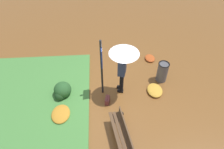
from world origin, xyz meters
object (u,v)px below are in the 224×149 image
Objects in this scene: info_sign_post at (102,62)px; park_bench at (121,133)px; trash_bin at (162,72)px; person_with_umbrella at (123,59)px; handbag at (107,100)px.

info_sign_post is 2.25m from park_bench.
info_sign_post is at bearing -78.04° from trash_bin.
person_with_umbrella is 2.01m from trash_bin.
park_bench is (1.93, -0.23, -1.15)m from person_with_umbrella.
handbag is 1.51m from park_bench.
trash_bin reaches higher than handbag.
info_sign_post is 1.41m from handbag.
person_with_umbrella reaches higher than park_bench.
info_sign_post is 1.64× the size of park_bench.
info_sign_post reaches higher than trash_bin.
handbag is (0.49, 0.14, -1.32)m from info_sign_post.
park_bench is at bearing -36.76° from trash_bin.
person_with_umbrella reaches higher than trash_bin.
info_sign_post is 2.76× the size of trash_bin.
handbag is at bearing -167.39° from park_bench.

